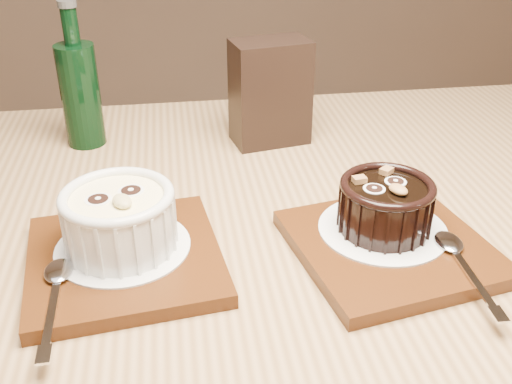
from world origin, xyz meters
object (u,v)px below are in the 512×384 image
(green_bottle, at_px, (80,91))
(tray_left, at_px, (125,260))
(table, at_px, (255,303))
(ramekin_white, at_px, (119,217))
(ramekin_dark, at_px, (386,204))
(tray_right, at_px, (390,247))
(condiment_stand, at_px, (270,93))

(green_bottle, bearing_deg, tray_left, -79.36)
(table, height_order, ramekin_white, ramekin_white)
(tray_left, distance_m, ramekin_dark, 0.26)
(table, xyz_separation_m, tray_right, (0.13, -0.05, 0.10))
(ramekin_white, relative_size, green_bottle, 0.56)
(tray_right, xyz_separation_m, condiment_stand, (-0.07, 0.29, 0.06))
(table, height_order, tray_left, tray_left)
(ramekin_white, bearing_deg, condiment_stand, 31.17)
(ramekin_white, distance_m, condiment_stand, 0.32)
(ramekin_dark, bearing_deg, tray_right, -109.11)
(ramekin_white, distance_m, ramekin_dark, 0.26)
(condiment_stand, bearing_deg, green_bottle, 171.84)
(ramekin_white, xyz_separation_m, tray_right, (0.26, -0.03, -0.04))
(ramekin_white, bearing_deg, tray_left, -103.91)
(ramekin_dark, bearing_deg, green_bottle, 114.34)
(table, bearing_deg, ramekin_dark, -15.43)
(tray_left, height_order, ramekin_white, ramekin_white)
(ramekin_white, relative_size, condiment_stand, 0.76)
(tray_left, xyz_separation_m, tray_right, (0.26, -0.02, 0.00))
(ramekin_dark, xyz_separation_m, condiment_stand, (-0.06, 0.27, 0.02))
(ramekin_white, height_order, condiment_stand, condiment_stand)
(table, height_order, tray_right, tray_right)
(table, xyz_separation_m, tray_left, (-0.13, -0.03, 0.10))
(tray_right, xyz_separation_m, ramekin_dark, (-0.00, 0.02, 0.04))
(tray_left, height_order, green_bottle, green_bottle)
(tray_right, height_order, ramekin_dark, ramekin_dark)
(condiment_stand, bearing_deg, tray_right, -77.04)
(table, relative_size, green_bottle, 6.35)
(tray_right, bearing_deg, tray_left, 174.84)
(table, bearing_deg, tray_left, -166.81)
(ramekin_dark, xyz_separation_m, green_bottle, (-0.31, 0.30, 0.03))
(ramekin_white, height_order, green_bottle, green_bottle)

